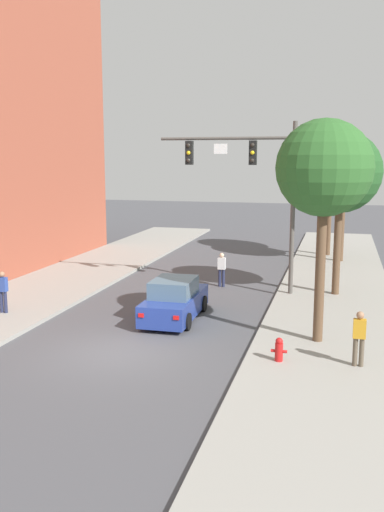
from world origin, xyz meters
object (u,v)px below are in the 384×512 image
(pedestrian_sidewalk_left_walker, at_px, (3,290))
(pedestrian_crossing_road, at_px, (222,268))
(street_tree_third, at_px, (344,171))
(car_lead_blue, at_px, (175,301))
(fire_hydrant, at_px, (279,349))
(street_tree_farthest, at_px, (331,160))
(street_tree_second, at_px, (341,173))
(pedestrian_sidewalk_right_walker, at_px, (359,336))
(street_tree_nearest, at_px, (324,170))
(traffic_signal_mast, at_px, (255,176))

(pedestrian_sidewalk_left_walker, relative_size, pedestrian_crossing_road, 1.00)
(pedestrian_crossing_road, bearing_deg, street_tree_third, 54.34)
(car_lead_blue, relative_size, fire_hydrant, 5.92)
(pedestrian_crossing_road, xyz_separation_m, street_tree_farthest, (4.69, 9.58, 5.07))
(street_tree_second, xyz_separation_m, street_tree_farthest, (-0.62, 10.30, 0.50))
(fire_hydrant, bearing_deg, pedestrian_sidewalk_left_walker, 166.88)
(pedestrian_sidewalk_right_walker, bearing_deg, car_lead_blue, 150.74)
(pedestrian_crossing_road, height_order, fire_hydrant, pedestrian_crossing_road)
(street_tree_nearest, relative_size, street_tree_second, 1.01)
(street_tree_nearest, height_order, street_tree_second, street_tree_nearest)
(traffic_signal_mast, distance_m, street_tree_third, 9.56)
(pedestrian_crossing_road, xyz_separation_m, pedestrian_sidewalk_right_walker, (6.07, -9.58, 0.15))
(traffic_signal_mast, distance_m, car_lead_blue, 6.96)
(fire_hydrant, height_order, street_tree_farthest, street_tree_farthest)
(traffic_signal_mast, height_order, pedestrian_sidewalk_left_walker, traffic_signal_mast)
(pedestrian_sidewalk_right_walker, xyz_separation_m, street_tree_second, (-0.76, 8.85, 4.43))
(street_tree_nearest, xyz_separation_m, street_tree_second, (0.47, 6.80, -0.27))
(street_tree_third, bearing_deg, car_lead_blue, -114.29)
(pedestrian_sidewalk_left_walker, xyz_separation_m, street_tree_second, (12.48, 6.47, 4.43))
(traffic_signal_mast, xyz_separation_m, pedestrian_sidewalk_left_walker, (-8.85, -6.05, -4.26))
(car_lead_blue, xyz_separation_m, street_tree_nearest, (5.44, -1.68, 5.04))
(car_lead_blue, bearing_deg, fire_hydrant, -41.58)
(traffic_signal_mast, distance_m, street_tree_second, 3.66)
(street_tree_nearest, bearing_deg, street_tree_second, 86.01)
(street_tree_third, bearing_deg, traffic_signal_mast, -113.39)
(traffic_signal_mast, distance_m, street_tree_nearest, 7.13)
(fire_hydrant, relative_size, street_tree_third, 0.10)
(traffic_signal_mast, bearing_deg, street_tree_nearest, -63.69)
(car_lead_blue, xyz_separation_m, street_tree_farthest, (5.30, 15.42, 5.26))
(street_tree_nearest, bearing_deg, pedestrian_sidewalk_left_walker, 178.43)
(pedestrian_sidewalk_left_walker, height_order, street_tree_second, street_tree_second)
(traffic_signal_mast, height_order, fire_hydrant, traffic_signal_mast)
(fire_hydrant, xyz_separation_m, street_tree_farthest, (0.89, 19.33, 5.48))
(pedestrian_sidewalk_left_walker, distance_m, fire_hydrant, 11.28)
(car_lead_blue, xyz_separation_m, street_tree_third, (6.08, 13.47, 4.61))
(fire_hydrant, bearing_deg, pedestrian_sidewalk_right_walker, 4.27)
(pedestrian_sidewalk_left_walker, relative_size, street_tree_third, 0.23)
(street_tree_second, bearing_deg, pedestrian_crossing_road, 172.24)
(street_tree_second, bearing_deg, traffic_signal_mast, -173.43)
(traffic_signal_mast, xyz_separation_m, fire_hydrant, (2.12, -8.61, -4.81))
(pedestrian_sidewalk_right_walker, bearing_deg, pedestrian_sidewalk_left_walker, 169.78)
(traffic_signal_mast, relative_size, pedestrian_sidewalk_left_walker, 4.57)
(pedestrian_sidewalk_left_walker, bearing_deg, street_tree_second, 27.40)
(pedestrian_sidewalk_left_walker, bearing_deg, pedestrian_crossing_road, 45.09)
(pedestrian_crossing_road, bearing_deg, pedestrian_sidewalk_right_walker, -57.63)
(pedestrian_sidewalk_left_walker, bearing_deg, street_tree_nearest, -1.57)
(pedestrian_crossing_road, height_order, street_tree_farthest, street_tree_farthest)
(street_tree_second, bearing_deg, car_lead_blue, -139.15)
(pedestrian_sidewalk_left_walker, height_order, pedestrian_crossing_road, pedestrian_sidewalk_left_walker)
(street_tree_second, bearing_deg, pedestrian_sidewalk_left_walker, -152.60)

